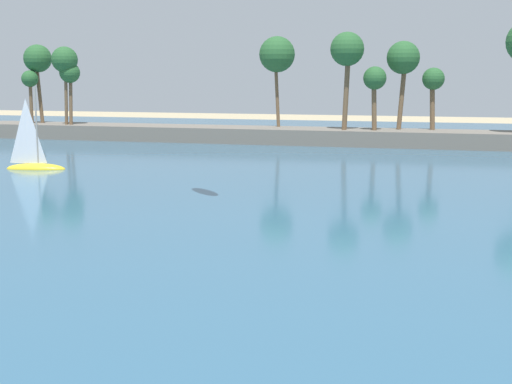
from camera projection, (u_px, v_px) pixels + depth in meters
The scene contains 3 objects.
sea at pixel (377, 160), 65.16m from camera, with size 220.00×106.54×0.06m, color #33607F.
palm_headland at pixel (386, 114), 77.29m from camera, with size 100.76×7.36×13.29m.
sailboat_near_shore at pixel (34, 161), 58.65m from camera, with size 5.23×2.30×7.32m.
Camera 1 is at (5.31, -6.02, 7.95)m, focal length 49.35 mm.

